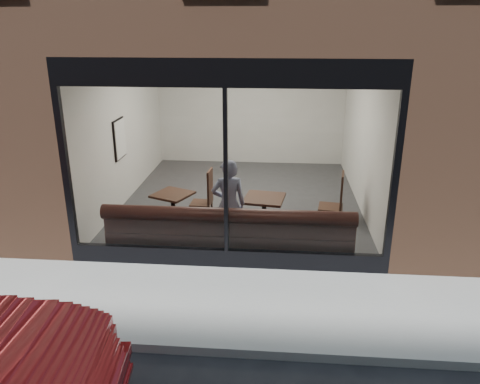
# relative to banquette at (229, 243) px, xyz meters

# --- Properties ---
(ground) EXTENTS (120.00, 120.00, 0.00)m
(ground) POSITION_rel_banquette_xyz_m (0.00, -2.45, -0.23)
(ground) COLOR black
(ground) RESTS_ON ground
(sidewalk_near) EXTENTS (40.00, 2.00, 0.01)m
(sidewalk_near) POSITION_rel_banquette_xyz_m (0.00, -1.45, -0.22)
(sidewalk_near) COLOR gray
(sidewalk_near) RESTS_ON ground
(kerb_near) EXTENTS (40.00, 0.10, 0.12)m
(kerb_near) POSITION_rel_banquette_xyz_m (0.00, -2.50, -0.17)
(kerb_near) COLOR gray
(kerb_near) RESTS_ON ground
(host_building_pier_left) EXTENTS (2.50, 12.00, 3.20)m
(host_building_pier_left) POSITION_rel_banquette_xyz_m (-3.75, 5.55, 1.38)
(host_building_pier_left) COLOR brown
(host_building_pier_left) RESTS_ON ground
(host_building_pier_right) EXTENTS (2.50, 12.00, 3.20)m
(host_building_pier_right) POSITION_rel_banquette_xyz_m (3.75, 5.55, 1.38)
(host_building_pier_right) COLOR brown
(host_building_pier_right) RESTS_ON ground
(host_building_backfill) EXTENTS (5.00, 6.00, 3.20)m
(host_building_backfill) POSITION_rel_banquette_xyz_m (0.00, 8.55, 1.38)
(host_building_backfill) COLOR brown
(host_building_backfill) RESTS_ON ground
(cafe_floor) EXTENTS (6.00, 6.00, 0.00)m
(cafe_floor) POSITION_rel_banquette_xyz_m (0.00, 2.55, -0.21)
(cafe_floor) COLOR #2D2D30
(cafe_floor) RESTS_ON ground
(cafe_ceiling) EXTENTS (6.00, 6.00, 0.00)m
(cafe_ceiling) POSITION_rel_banquette_xyz_m (0.00, 2.55, 2.97)
(cafe_ceiling) COLOR white
(cafe_ceiling) RESTS_ON host_building_upper
(cafe_wall_back) EXTENTS (5.00, 0.00, 5.00)m
(cafe_wall_back) POSITION_rel_banquette_xyz_m (0.00, 5.54, 1.37)
(cafe_wall_back) COLOR silver
(cafe_wall_back) RESTS_ON ground
(cafe_wall_left) EXTENTS (0.00, 6.00, 6.00)m
(cafe_wall_left) POSITION_rel_banquette_xyz_m (-2.49, 2.55, 1.37)
(cafe_wall_left) COLOR silver
(cafe_wall_left) RESTS_ON ground
(cafe_wall_right) EXTENTS (0.00, 6.00, 6.00)m
(cafe_wall_right) POSITION_rel_banquette_xyz_m (2.49, 2.55, 1.37)
(cafe_wall_right) COLOR silver
(cafe_wall_right) RESTS_ON ground
(storefront_kick) EXTENTS (5.00, 0.10, 0.30)m
(storefront_kick) POSITION_rel_banquette_xyz_m (0.00, -0.40, -0.08)
(storefront_kick) COLOR black
(storefront_kick) RESTS_ON ground
(storefront_header) EXTENTS (5.00, 0.10, 0.40)m
(storefront_header) POSITION_rel_banquette_xyz_m (0.00, -0.40, 2.77)
(storefront_header) COLOR black
(storefront_header) RESTS_ON host_building_upper
(storefront_mullion) EXTENTS (0.06, 0.10, 2.50)m
(storefront_mullion) POSITION_rel_banquette_xyz_m (0.00, -0.40, 1.32)
(storefront_mullion) COLOR black
(storefront_mullion) RESTS_ON storefront_kick
(storefront_glass) EXTENTS (4.80, 0.00, 4.80)m
(storefront_glass) POSITION_rel_banquette_xyz_m (0.00, -0.43, 1.33)
(storefront_glass) COLOR white
(storefront_glass) RESTS_ON storefront_kick
(banquette) EXTENTS (4.00, 0.55, 0.45)m
(banquette) POSITION_rel_banquette_xyz_m (0.00, 0.00, 0.00)
(banquette) COLOR #361713
(banquette) RESTS_ON cafe_floor
(person) EXTENTS (0.63, 0.47, 1.57)m
(person) POSITION_rel_banquette_xyz_m (-0.04, 0.30, 0.56)
(person) COLOR #8890B3
(person) RESTS_ON cafe_floor
(cafe_table_left) EXTENTS (0.81, 0.81, 0.04)m
(cafe_table_left) POSITION_rel_banquette_xyz_m (-1.11, 0.82, 0.52)
(cafe_table_left) COLOR #321F13
(cafe_table_left) RESTS_ON cafe_floor
(cafe_table_right) EXTENTS (0.77, 0.77, 0.04)m
(cafe_table_right) POSITION_rel_banquette_xyz_m (0.54, 0.76, 0.52)
(cafe_table_right) COLOR #321F13
(cafe_table_right) RESTS_ON cafe_floor
(cafe_chair_left) EXTENTS (0.43, 0.43, 0.04)m
(cafe_chair_left) POSITION_rel_banquette_xyz_m (-0.75, 1.71, 0.01)
(cafe_chair_left) COLOR #321F13
(cafe_chair_left) RESTS_ON cafe_floor
(cafe_chair_right) EXTENTS (0.53, 0.53, 0.04)m
(cafe_chair_right) POSITION_rel_banquette_xyz_m (1.82, 1.71, 0.01)
(cafe_chair_right) COLOR #321F13
(cafe_chair_right) RESTS_ON cafe_floor
(wall_poster) EXTENTS (0.02, 0.57, 0.76)m
(wall_poster) POSITION_rel_banquette_xyz_m (-2.45, 2.12, 1.21)
(wall_poster) COLOR white
(wall_poster) RESTS_ON cafe_wall_left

